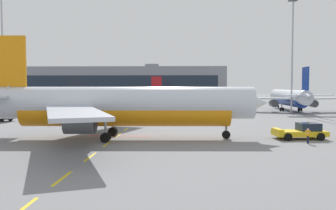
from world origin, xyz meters
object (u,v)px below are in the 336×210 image
apron_light_mast_far (292,43)px  airliner_foreground (121,106)px  airliner_mid_left (125,96)px  airliner_far_right (290,97)px  pushback_tug (301,131)px  apron_light_mast_near (2,40)px  ground_crew_worker (308,135)px

apron_light_mast_far → airliner_foreground: bearing=-129.2°
airliner_mid_left → apron_light_mast_far: (42.18, -32.86, 12.68)m
airliner_foreground → airliner_far_right: size_ratio=1.19×
pushback_tug → airliner_mid_left: airliner_mid_left is taller
airliner_mid_left → apron_light_mast_far: apron_light_mast_far is taller
pushback_tug → apron_light_mast_near: bearing=147.6°
airliner_mid_left → ground_crew_worker: (32.01, -73.67, -2.02)m
ground_crew_worker → apron_light_mast_far: size_ratio=0.07×
apron_light_mast_near → pushback_tug: bearing=-32.4°
airliner_far_right → apron_light_mast_far: 15.93m
pushback_tug → apron_light_mast_near: 64.77m
airliner_mid_left → apron_light_mast_near: apron_light_mast_near is taller
pushback_tug → airliner_foreground: bearing=-177.8°
airliner_far_right → ground_crew_worker: (-12.62, -50.62, -2.39)m
pushback_tug → airliner_mid_left: (-32.41, 70.23, 2.06)m
ground_crew_worker → apron_light_mast_far: bearing=76.0°
pushback_tug → apron_light_mast_far: size_ratio=0.25×
pushback_tug → ground_crew_worker: bearing=-96.7°
airliner_mid_left → apron_light_mast_far: bearing=-37.9°
apron_light_mast_far → airliner_far_right: bearing=76.0°
airliner_mid_left → ground_crew_worker: airliner_mid_left is taller
ground_crew_worker → apron_light_mast_near: (-52.75, 37.20, 15.16)m
airliner_mid_left → airliner_far_right: 50.23m
airliner_far_right → apron_light_mast_far: bearing=-104.0°
airliner_foreground → airliner_mid_left: airliner_foreground is taller
pushback_tug → ground_crew_worker: pushback_tug is taller
airliner_mid_left → ground_crew_worker: size_ratio=15.53×
airliner_foreground → apron_light_mast_far: 50.66m
airliner_mid_left → apron_light_mast_far: 54.95m
ground_crew_worker → apron_light_mast_near: 66.30m
airliner_mid_left → airliner_far_right: size_ratio=0.88×
apron_light_mast_near → airliner_foreground: bearing=-47.4°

